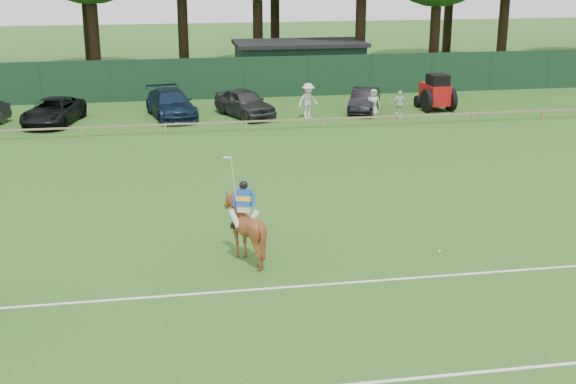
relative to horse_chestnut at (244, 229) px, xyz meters
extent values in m
plane|color=#1E4C14|center=(1.10, -1.14, -0.93)|extent=(160.00, 160.00, 0.00)
imported|color=brown|center=(0.00, 0.00, 0.00)|extent=(1.95, 2.08, 1.87)
imported|color=black|center=(-7.55, 20.18, -0.27)|extent=(3.31, 5.17, 1.33)
imported|color=#122239|center=(-1.48, 20.79, -0.20)|extent=(2.99, 5.38, 1.48)
imported|color=#303032|center=(2.46, 20.30, -0.18)|extent=(3.36, 4.78, 1.51)
imported|color=black|center=(9.20, 20.40, -0.28)|extent=(2.78, 4.17, 1.30)
imported|color=beige|center=(5.77, 19.31, 0.01)|extent=(1.40, 1.11, 1.89)
imported|color=silver|center=(10.60, 18.46, -0.19)|extent=(0.91, 0.45, 1.49)
imported|color=beige|center=(9.35, 19.11, -0.18)|extent=(0.82, 0.62, 1.50)
cube|color=silver|center=(0.00, 0.00, 0.64)|extent=(0.42, 0.36, 0.18)
cube|color=blue|center=(0.00, 0.00, 0.96)|extent=(0.47, 0.41, 0.51)
cube|color=yellow|center=(0.00, 0.00, 0.94)|extent=(0.50, 0.40, 0.18)
sphere|color=black|center=(0.00, 0.00, 1.33)|extent=(0.25, 0.25, 0.25)
cylinder|color=silver|center=(0.23, -0.13, 0.34)|extent=(0.45, 0.29, 0.59)
cylinder|color=silver|center=(-0.26, 0.03, 0.34)|extent=(0.40, 0.43, 0.59)
cylinder|color=tan|center=(-0.27, 0.14, 1.51)|extent=(0.10, 0.63, 1.17)
sphere|color=silver|center=(5.76, -0.49, -0.89)|extent=(0.09, 0.09, 0.09)
cube|color=silver|center=(1.10, -2.14, -0.93)|extent=(60.00, 0.10, 0.01)
cube|color=#997F5B|center=(1.10, 16.86, -0.48)|extent=(62.00, 0.08, 0.08)
cube|color=#14351E|center=(1.10, 25.86, 0.32)|extent=(92.00, 0.04, 2.50)
cube|color=#14331E|center=(7.10, 28.86, 0.47)|extent=(8.00, 4.00, 2.80)
cube|color=black|center=(7.10, 28.86, 1.99)|extent=(8.40, 4.40, 0.24)
cube|color=#B11011|center=(13.29, 20.36, -0.03)|extent=(1.21, 2.11, 1.11)
cube|color=black|center=(13.31, 20.02, 0.74)|extent=(1.08, 1.16, 0.77)
cylinder|color=black|center=(12.59, 19.73, -0.29)|extent=(0.32, 1.30, 1.29)
cylinder|color=black|center=(14.05, 19.80, -0.29)|extent=(0.32, 1.30, 1.29)
cylinder|color=black|center=(12.61, 21.19, -0.59)|extent=(0.29, 0.70, 0.69)
cylinder|color=black|center=(13.89, 21.25, -0.59)|extent=(0.29, 0.70, 0.69)
camera|label=1|loc=(-2.37, -20.68, 7.61)|focal=48.00mm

